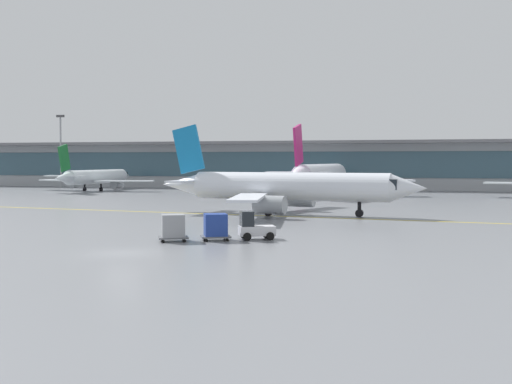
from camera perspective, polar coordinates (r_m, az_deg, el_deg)
name	(u,v)px	position (r m, az deg, el deg)	size (l,w,h in m)	color
ground_plane	(122,253)	(41.51, -11.74, -5.31)	(400.00, 400.00, 0.00)	slate
taxiway_centreline_stripe	(286,216)	(66.97, 2.67, -2.16)	(110.00, 0.36, 0.01)	yellow
terminal_concourse	(332,164)	(131.69, 6.69, 2.42)	(168.40, 11.00, 9.60)	#9EA3A8
gate_airplane_0	(96,177)	(125.93, -13.91, 1.28)	(24.18, 26.02, 8.62)	white
gate_airplane_1	(320,175)	(108.83, 5.68, 1.52)	(31.31, 33.82, 11.20)	silver
taxiing_regional_jet	(287,187)	(68.86, 2.73, 0.43)	(29.65, 27.40, 9.82)	silver
baggage_tug	(254,227)	(47.51, -0.19, -3.14)	(2.95, 2.45, 2.10)	silver
cargo_dolly_lead	(216,226)	(47.06, -3.58, -3.00)	(2.58, 2.34, 1.94)	#595B60
cargo_dolly_trailing	(173,227)	(46.79, -7.30, -3.05)	(2.58, 2.34, 1.94)	#595B60
apron_light_mast_0	(61,148)	(142.61, -16.82, 3.73)	(1.80, 0.36, 15.30)	gray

